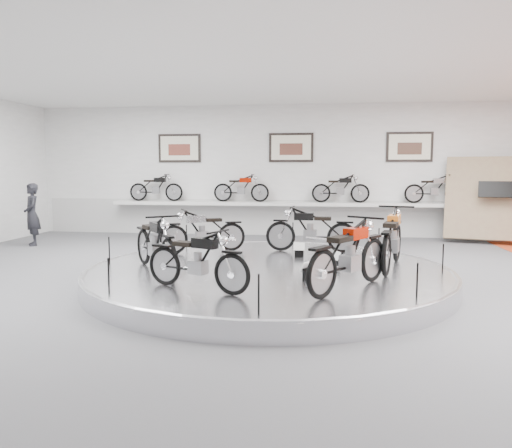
# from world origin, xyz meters

# --- Properties ---
(floor) EXTENTS (16.00, 16.00, 0.00)m
(floor) POSITION_xyz_m (0.00, 0.00, 0.00)
(floor) COLOR #525254
(floor) RESTS_ON ground
(ceiling) EXTENTS (16.00, 16.00, 0.00)m
(ceiling) POSITION_xyz_m (0.00, 0.00, 4.00)
(ceiling) COLOR white
(ceiling) RESTS_ON wall_back
(wall_back) EXTENTS (16.00, 0.00, 16.00)m
(wall_back) POSITION_xyz_m (0.00, 7.00, 2.00)
(wall_back) COLOR white
(wall_back) RESTS_ON floor
(wall_front) EXTENTS (16.00, 0.00, 16.00)m
(wall_front) POSITION_xyz_m (0.00, -7.00, 2.00)
(wall_front) COLOR white
(wall_front) RESTS_ON floor
(dado_band) EXTENTS (15.68, 0.04, 1.10)m
(dado_band) POSITION_xyz_m (0.00, 6.98, 0.55)
(dado_band) COLOR #BCBCBA
(dado_band) RESTS_ON floor
(display_platform) EXTENTS (6.40, 6.40, 0.30)m
(display_platform) POSITION_xyz_m (0.00, 0.30, 0.15)
(display_platform) COLOR silver
(display_platform) RESTS_ON floor
(platform_rim) EXTENTS (6.40, 6.40, 0.10)m
(platform_rim) POSITION_xyz_m (0.00, 0.30, 0.27)
(platform_rim) COLOR #B2B2BA
(platform_rim) RESTS_ON display_platform
(shelf) EXTENTS (11.00, 0.55, 0.10)m
(shelf) POSITION_xyz_m (0.00, 6.70, 1.00)
(shelf) COLOR silver
(shelf) RESTS_ON wall_back
(poster_left) EXTENTS (1.35, 0.06, 0.88)m
(poster_left) POSITION_xyz_m (-3.50, 6.96, 2.70)
(poster_left) COLOR white
(poster_left) RESTS_ON wall_back
(poster_center) EXTENTS (1.35, 0.06, 0.88)m
(poster_center) POSITION_xyz_m (0.00, 6.96, 2.70)
(poster_center) COLOR white
(poster_center) RESTS_ON wall_back
(poster_right) EXTENTS (1.35, 0.06, 0.88)m
(poster_right) POSITION_xyz_m (3.50, 6.96, 2.70)
(poster_right) COLOR white
(poster_right) RESTS_ON wall_back
(display_panel) EXTENTS (2.56, 1.52, 2.30)m
(display_panel) POSITION_xyz_m (5.60, 6.10, 1.25)
(display_panel) COLOR #8E805B
(display_panel) RESTS_ON floor
(shelf_bike_a) EXTENTS (1.22, 0.43, 0.73)m
(shelf_bike_a) POSITION_xyz_m (-4.20, 6.70, 1.42)
(shelf_bike_a) COLOR black
(shelf_bike_a) RESTS_ON shelf
(shelf_bike_b) EXTENTS (1.22, 0.43, 0.73)m
(shelf_bike_b) POSITION_xyz_m (-1.50, 6.70, 1.42)
(shelf_bike_b) COLOR #8C1000
(shelf_bike_b) RESTS_ON shelf
(shelf_bike_c) EXTENTS (1.22, 0.43, 0.73)m
(shelf_bike_c) POSITION_xyz_m (1.50, 6.70, 1.42)
(shelf_bike_c) COLOR black
(shelf_bike_c) RESTS_ON shelf
(shelf_bike_d) EXTENTS (1.22, 0.43, 0.73)m
(shelf_bike_d) POSITION_xyz_m (4.20, 6.70, 1.42)
(shelf_bike_d) COLOR #A3A4A8
(shelf_bike_d) RESTS_ON shelf
(bike_a) EXTENTS (1.10, 1.94, 1.08)m
(bike_a) POSITION_xyz_m (2.16, 0.48, 0.84)
(bike_a) COLOR orange
(bike_a) RESTS_ON display_platform
(bike_b) EXTENTS (1.67, 0.70, 0.96)m
(bike_b) POSITION_xyz_m (0.72, 2.08, 0.78)
(bike_b) COLOR black
(bike_b) RESTS_ON display_platform
(bike_c) EXTENTS (1.64, 1.20, 0.92)m
(bike_c) POSITION_xyz_m (-1.52, 1.70, 0.76)
(bike_c) COLOR #A3A4A8
(bike_c) RESTS_ON display_platform
(bike_d) EXTENTS (1.48, 1.70, 0.99)m
(bike_d) POSITION_xyz_m (-1.88, -0.26, 0.79)
(bike_d) COLOR black
(bike_d) RESTS_ON display_platform
(bike_e) EXTENTS (1.60, 1.09, 0.89)m
(bike_e) POSITION_xyz_m (-0.84, -1.51, 0.75)
(bike_e) COLOR black
(bike_e) RESTS_ON display_platform
(bike_f) EXTENTS (1.50, 1.81, 1.04)m
(bike_f) POSITION_xyz_m (1.33, -1.21, 0.82)
(bike_f) COLOR #8C1000
(bike_f) RESTS_ON display_platform
(visitor) EXTENTS (0.69, 0.73, 1.67)m
(visitor) POSITION_xyz_m (-6.75, 4.02, 0.84)
(visitor) COLOR black
(visitor) RESTS_ON floor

